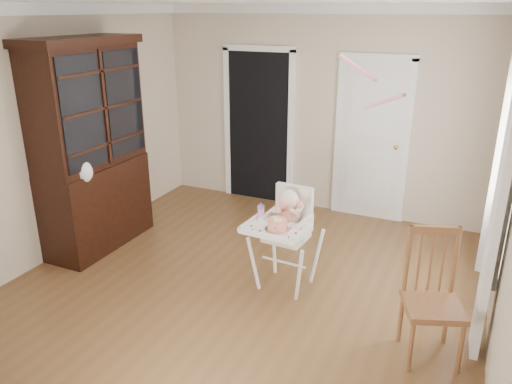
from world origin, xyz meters
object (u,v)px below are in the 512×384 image
at_px(cake, 277,224).
at_px(china_cabinet, 91,147).
at_px(sippy_cup, 261,211).
at_px(dining_chair, 432,301).
at_px(high_chair, 286,227).

xyz_separation_m(cake, china_cabinet, (-2.36, 0.25, 0.41)).
bearing_deg(china_cabinet, cake, -5.94).
distance_m(sippy_cup, china_cabinet, 2.15).
bearing_deg(cake, dining_chair, -10.65).
distance_m(cake, dining_chair, 1.48).
xyz_separation_m(high_chair, china_cabinet, (-2.35, -0.01, 0.54)).
relative_size(sippy_cup, dining_chair, 0.16).
relative_size(high_chair, dining_chair, 0.98).
bearing_deg(sippy_cup, china_cabinet, 178.17).
distance_m(cake, china_cabinet, 2.40).
height_order(cake, dining_chair, dining_chair).
bearing_deg(dining_chair, high_chair, 139.42).
xyz_separation_m(high_chair, dining_chair, (1.43, -0.52, -0.15)).
height_order(sippy_cup, china_cabinet, china_cabinet).
bearing_deg(dining_chair, sippy_cup, 144.46).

